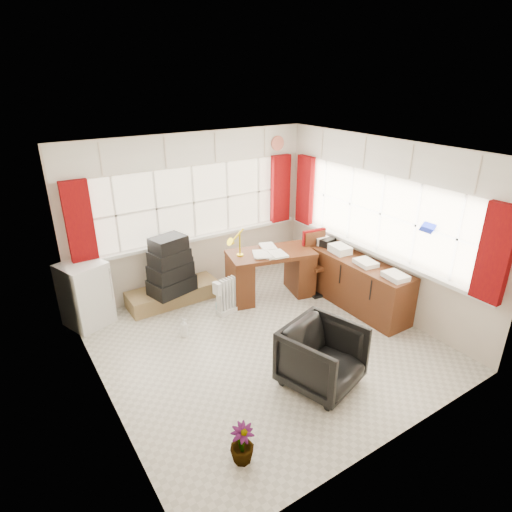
{
  "coord_description": "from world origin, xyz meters",
  "views": [
    {
      "loc": [
        -2.67,
        -3.89,
        3.3
      ],
      "look_at": [
        0.22,
        0.55,
        1.01
      ],
      "focal_mm": 30.0,
      "sensor_mm": 36.0,
      "label": 1
    }
  ],
  "objects_px": {
    "tv_bench": "(173,294)",
    "desk_lamp": "(240,237)",
    "mini_fridge": "(85,294)",
    "office_chair": "(322,357)",
    "crt_tv": "(173,269)",
    "desk": "(271,272)",
    "task_chair": "(316,259)",
    "credenza": "(351,280)",
    "radiator": "(228,299)"
  },
  "relations": [
    {
      "from": "tv_bench",
      "to": "desk_lamp",
      "type": "bearing_deg",
      "value": -30.49
    },
    {
      "from": "mini_fridge",
      "to": "tv_bench",
      "type": "bearing_deg",
      "value": -3.66
    },
    {
      "from": "office_chair",
      "to": "tv_bench",
      "type": "distance_m",
      "value": 2.8
    },
    {
      "from": "desk_lamp",
      "to": "crt_tv",
      "type": "height_order",
      "value": "desk_lamp"
    },
    {
      "from": "desk",
      "to": "office_chair",
      "type": "xyz_separation_m",
      "value": [
        -0.72,
        -2.05,
        -0.06
      ]
    },
    {
      "from": "task_chair",
      "to": "tv_bench",
      "type": "height_order",
      "value": "task_chair"
    },
    {
      "from": "credenza",
      "to": "mini_fridge",
      "type": "distance_m",
      "value": 3.87
    },
    {
      "from": "desk_lamp",
      "to": "task_chair",
      "type": "height_order",
      "value": "desk_lamp"
    },
    {
      "from": "task_chair",
      "to": "credenza",
      "type": "bearing_deg",
      "value": -76.41
    },
    {
      "from": "desk_lamp",
      "to": "radiator",
      "type": "distance_m",
      "value": 0.92
    },
    {
      "from": "desk",
      "to": "credenza",
      "type": "relative_size",
      "value": 0.72
    },
    {
      "from": "desk_lamp",
      "to": "credenza",
      "type": "relative_size",
      "value": 0.21
    },
    {
      "from": "desk_lamp",
      "to": "credenza",
      "type": "distance_m",
      "value": 1.82
    },
    {
      "from": "credenza",
      "to": "mini_fridge",
      "type": "bearing_deg",
      "value": 155.61
    },
    {
      "from": "task_chair",
      "to": "mini_fridge",
      "type": "bearing_deg",
      "value": 164.24
    },
    {
      "from": "crt_tv",
      "to": "mini_fridge",
      "type": "bearing_deg",
      "value": -177.14
    },
    {
      "from": "office_chair",
      "to": "crt_tv",
      "type": "distance_m",
      "value": 2.91
    },
    {
      "from": "desk",
      "to": "office_chair",
      "type": "height_order",
      "value": "desk"
    },
    {
      "from": "desk_lamp",
      "to": "tv_bench",
      "type": "relative_size",
      "value": 0.31
    },
    {
      "from": "task_chair",
      "to": "mini_fridge",
      "type": "height_order",
      "value": "task_chair"
    },
    {
      "from": "task_chair",
      "to": "crt_tv",
      "type": "bearing_deg",
      "value": 153.36
    },
    {
      "from": "radiator",
      "to": "credenza",
      "type": "xyz_separation_m",
      "value": [
        1.72,
        -0.78,
        0.17
      ]
    },
    {
      "from": "task_chair",
      "to": "radiator",
      "type": "bearing_deg",
      "value": 175.37
    },
    {
      "from": "mini_fridge",
      "to": "crt_tv",
      "type": "bearing_deg",
      "value": 2.86
    },
    {
      "from": "desk_lamp",
      "to": "credenza",
      "type": "xyz_separation_m",
      "value": [
        1.38,
        -0.99,
        -0.66
      ]
    },
    {
      "from": "desk_lamp",
      "to": "mini_fridge",
      "type": "relative_size",
      "value": 0.46
    },
    {
      "from": "desk",
      "to": "mini_fridge",
      "type": "bearing_deg",
      "value": 164.14
    },
    {
      "from": "tv_bench",
      "to": "crt_tv",
      "type": "distance_m",
      "value": 0.39
    },
    {
      "from": "credenza",
      "to": "crt_tv",
      "type": "bearing_deg",
      "value": 142.69
    },
    {
      "from": "tv_bench",
      "to": "desk",
      "type": "bearing_deg",
      "value": -25.86
    },
    {
      "from": "office_chair",
      "to": "tv_bench",
      "type": "xyz_separation_m",
      "value": [
        -0.65,
        2.71,
        -0.24
      ]
    },
    {
      "from": "desk",
      "to": "radiator",
      "type": "distance_m",
      "value": 0.84
    },
    {
      "from": "radiator",
      "to": "crt_tv",
      "type": "xyz_separation_m",
      "value": [
        -0.47,
        0.89,
        0.24
      ]
    },
    {
      "from": "desk",
      "to": "crt_tv",
      "type": "height_order",
      "value": "desk"
    },
    {
      "from": "task_chair",
      "to": "office_chair",
      "type": "bearing_deg",
      "value": -128.69
    },
    {
      "from": "radiator",
      "to": "desk_lamp",
      "type": "bearing_deg",
      "value": 32.05
    },
    {
      "from": "radiator",
      "to": "credenza",
      "type": "relative_size",
      "value": 0.28
    },
    {
      "from": "mini_fridge",
      "to": "credenza",
      "type": "bearing_deg",
      "value": -24.39
    },
    {
      "from": "desk_lamp",
      "to": "radiator",
      "type": "xyz_separation_m",
      "value": [
        -0.34,
        -0.22,
        -0.83
      ]
    },
    {
      "from": "desk_lamp",
      "to": "radiator",
      "type": "relative_size",
      "value": 0.77
    },
    {
      "from": "desk",
      "to": "task_chair",
      "type": "distance_m",
      "value": 0.79
    },
    {
      "from": "task_chair",
      "to": "mini_fridge",
      "type": "distance_m",
      "value": 3.5
    },
    {
      "from": "desk",
      "to": "task_chair",
      "type": "height_order",
      "value": "task_chair"
    },
    {
      "from": "desk_lamp",
      "to": "tv_bench",
      "type": "height_order",
      "value": "desk_lamp"
    },
    {
      "from": "office_chair",
      "to": "tv_bench",
      "type": "relative_size",
      "value": 0.57
    },
    {
      "from": "tv_bench",
      "to": "radiator",
      "type": "bearing_deg",
      "value": -53.24
    },
    {
      "from": "mini_fridge",
      "to": "radiator",
      "type": "bearing_deg",
      "value": -24.54
    },
    {
      "from": "office_chair",
      "to": "mini_fridge",
      "type": "distance_m",
      "value": 3.38
    },
    {
      "from": "desk_lamp",
      "to": "task_chair",
      "type": "xyz_separation_m",
      "value": [
        1.22,
        -0.34,
        -0.52
      ]
    },
    {
      "from": "crt_tv",
      "to": "credenza",
      "type": "bearing_deg",
      "value": -37.31
    }
  ]
}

